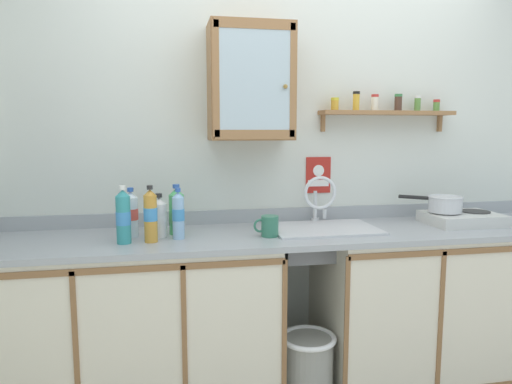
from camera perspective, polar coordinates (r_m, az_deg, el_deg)
The scene contains 19 objects.
back_wall at distance 2.86m, azimuth 4.56°, elevation 3.12°, with size 3.95×0.07×2.56m.
lower_cabinet_run at distance 2.63m, azimuth -14.41°, elevation -15.95°, with size 1.47×0.63×0.93m.
lower_cabinet_run_right at distance 3.09m, azimuth 22.47°, elevation -12.66°, with size 1.58×0.63×0.93m.
countertop at distance 2.59m, azimuth 6.46°, elevation -5.06°, with size 3.31×0.65×0.03m, color #9EA3A8.
backsplash at distance 2.86m, azimuth 4.68°, elevation -2.71°, with size 3.31×0.02×0.08m, color #9EA3A8.
sink at distance 2.66m, azimuth 8.16°, elevation -5.12°, with size 0.58×0.46×0.43m.
hot_plate_stove at distance 3.01m, azimuth 23.83°, elevation -2.95°, with size 0.42×0.32×0.07m.
saucepan at distance 2.96m, azimuth 21.99°, elevation -1.30°, with size 0.31×0.27×0.09m.
bottle_opaque_white_0 at distance 2.46m, azimuth -11.70°, elevation -3.03°, with size 0.08×0.08×0.23m.
bottle_soda_green_1 at distance 2.51m, azimuth -9.65°, elevation -2.45°, with size 0.08×0.08×0.27m.
bottle_water_clear_2 at distance 2.49m, azimuth -14.97°, elevation -2.62°, with size 0.07×0.07×0.26m.
bottle_juice_amber_3 at distance 2.35m, azimuth -12.73°, elevation -2.79°, with size 0.07×0.07×0.28m.
bottle_water_blue_4 at distance 2.39m, azimuth -9.44°, elevation -2.79°, with size 0.06×0.06×0.26m.
bottle_detergent_teal_5 at distance 2.35m, azimuth -15.86°, elevation -2.92°, with size 0.07×0.07×0.28m.
mug at distance 2.43m, azimuth 1.62°, elevation -4.17°, with size 0.13×0.09×0.11m.
wall_cabinet at distance 2.64m, azimuth -0.67°, elevation 13.19°, with size 0.46×0.29×0.63m.
spice_shelf at distance 2.96m, azimuth 15.57°, elevation 9.51°, with size 0.83×0.14×0.23m.
warning_sign at distance 2.88m, azimuth 7.59°, elevation 2.03°, with size 0.15×0.01×0.22m.
trash_bin at distance 2.65m, azimuth 6.31°, elevation -21.24°, with size 0.29×0.29×0.45m.
Camera 1 is at (-0.76, -2.07, 1.51)m, focal length 32.84 mm.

